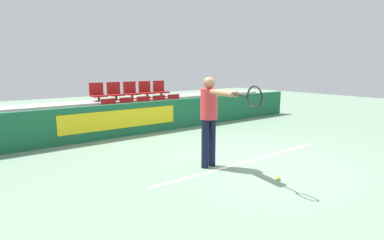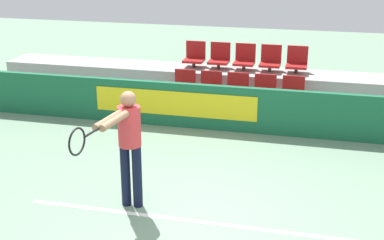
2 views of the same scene
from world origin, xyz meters
TOP-DOWN VIEW (x-y plane):
  - ground_plane at (0.00, 0.00)m, footprint 30.00×30.00m
  - court_baseline at (0.00, 0.10)m, footprint 4.37×0.08m
  - barrier_wall at (-0.02, 3.54)m, footprint 10.99×0.14m
  - bleacher_tier_front at (0.00, 4.08)m, footprint 10.59×0.93m
  - bleacher_tier_middle at (0.00, 5.01)m, footprint 10.59×0.93m
  - stadium_chair_0 at (-1.08, 4.20)m, footprint 0.43×0.41m
  - stadium_chair_1 at (-0.54, 4.20)m, footprint 0.43×0.41m
  - stadium_chair_2 at (0.00, 4.20)m, footprint 0.43×0.41m
  - stadium_chair_3 at (0.54, 4.20)m, footprint 0.43×0.41m
  - stadium_chair_4 at (1.08, 4.20)m, footprint 0.43×0.41m
  - stadium_chair_5 at (-1.08, 5.13)m, footprint 0.43×0.41m
  - stadium_chair_6 at (-0.54, 5.13)m, footprint 0.43×0.41m
  - stadium_chair_7 at (0.00, 5.13)m, footprint 0.43×0.41m
  - stadium_chair_8 at (0.54, 5.13)m, footprint 0.43×0.41m
  - stadium_chair_9 at (1.08, 5.13)m, footprint 0.43×0.41m
  - tennis_player at (-0.82, 0.25)m, footprint 0.35×1.50m

SIDE VIEW (x-z plane):
  - ground_plane at x=0.00m, z-range 0.00..0.00m
  - court_baseline at x=0.00m, z-range 0.00..0.01m
  - bleacher_tier_front at x=0.00m, z-range 0.00..0.40m
  - bleacher_tier_middle at x=0.00m, z-range 0.00..0.81m
  - barrier_wall at x=-0.02m, z-range 0.00..0.87m
  - stadium_chair_0 at x=-1.08m, z-range 0.36..0.90m
  - stadium_chair_1 at x=-0.54m, z-range 0.36..0.90m
  - stadium_chair_2 at x=0.00m, z-range 0.36..0.90m
  - stadium_chair_3 at x=0.54m, z-range 0.36..0.90m
  - stadium_chair_4 at x=1.08m, z-range 0.36..0.90m
  - tennis_player at x=-0.82m, z-range 0.19..1.82m
  - stadium_chair_5 at x=-1.08m, z-range 0.76..1.30m
  - stadium_chair_6 at x=-0.54m, z-range 0.76..1.30m
  - stadium_chair_7 at x=0.00m, z-range 0.76..1.30m
  - stadium_chair_8 at x=0.54m, z-range 0.76..1.30m
  - stadium_chair_9 at x=1.08m, z-range 0.76..1.30m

